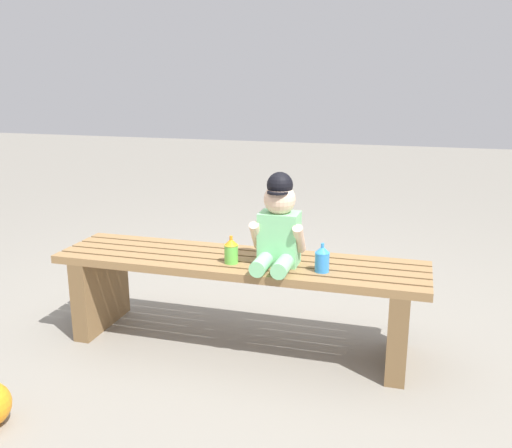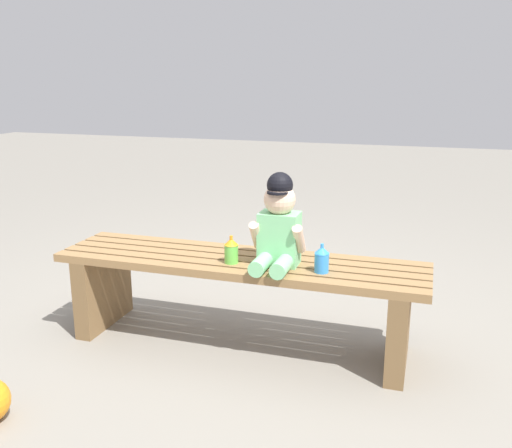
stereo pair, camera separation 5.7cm
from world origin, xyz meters
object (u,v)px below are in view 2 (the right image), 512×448
Objects in this scene: park_bench at (239,286)px; sippy_cup_right at (322,259)px; child_figure at (278,226)px; sippy_cup_left at (231,250)px.

park_bench is 13.48× the size of sippy_cup_right.
park_bench is 4.13× the size of child_figure.
sippy_cup_left is at bearing -171.06° from child_figure.
sippy_cup_left is at bearing -99.14° from park_bench.
child_figure is at bearing 8.94° from sippy_cup_left.
sippy_cup_left is 1.00× the size of sippy_cup_right.
sippy_cup_left and sippy_cup_right have the same top height.
child_figure reaches higher than park_bench.
sippy_cup_left is 0.40m from sippy_cup_right.
sippy_cup_right is (0.40, 0.00, 0.00)m from sippy_cup_left.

